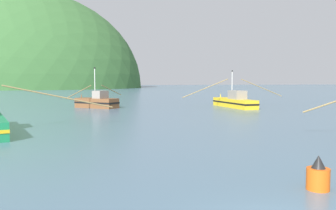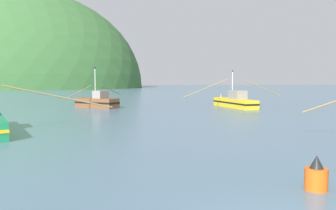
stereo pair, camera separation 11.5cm
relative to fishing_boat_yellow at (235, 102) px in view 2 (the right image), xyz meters
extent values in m
ellipsoid|color=#386633|center=(-51.29, 155.14, -0.88)|extent=(125.59, 100.47, 104.64)
cylinder|color=#997F4C|center=(-24.78, -17.89, 1.82)|extent=(9.13, 2.57, 2.24)
cube|color=gold|center=(-0.01, 0.14, -0.22)|extent=(2.76, 10.77, 1.31)
cube|color=black|center=(-0.01, 0.14, -0.16)|extent=(2.79, 10.88, 0.24)
cone|color=gold|center=(-0.23, 5.05, 0.78)|extent=(0.21, 0.21, 0.70)
cube|color=gray|center=(0.04, -0.84, 1.08)|extent=(1.91, 3.00, 1.30)
cylinder|color=silver|center=(-0.04, 0.92, 2.52)|extent=(0.12, 0.12, 4.18)
cube|color=black|center=(-0.04, 0.92, 4.74)|extent=(0.05, 0.36, 0.20)
cylinder|color=#997F4C|center=(-4.81, -0.07, 2.11)|extent=(7.38, 0.46, 2.86)
cylinder|color=#997F4C|center=(4.80, 0.36, 2.11)|extent=(7.38, 0.46, 2.86)
cube|color=brown|center=(-20.73, 4.11, -0.15)|extent=(6.54, 6.38, 1.46)
cube|color=black|center=(-20.73, 4.11, -0.07)|extent=(6.60, 6.44, 0.26)
cone|color=brown|center=(-22.96, 6.22, 0.94)|extent=(0.28, 0.28, 0.70)
cube|color=gray|center=(-20.19, 3.60, 1.16)|extent=(2.53, 2.55, 1.14)
cylinder|color=silver|center=(-20.96, 4.33, 2.80)|extent=(0.12, 0.12, 4.43)
cube|color=black|center=(-20.96, 4.33, 5.14)|extent=(0.28, 0.27, 0.20)
cylinder|color=#997F4C|center=(-23.23, 1.48, 1.71)|extent=(3.41, 3.59, 1.75)
cylinder|color=#997F4C|center=(-18.23, 6.74, 1.71)|extent=(3.41, 3.59, 1.75)
cylinder|color=#E55914|center=(-14.48, -38.59, -0.46)|extent=(0.86, 0.86, 0.83)
cone|color=black|center=(-14.48, -38.59, 0.21)|extent=(0.52, 0.52, 0.50)
camera|label=1|loc=(-23.23, -49.90, 3.29)|focal=37.54mm
camera|label=2|loc=(-23.11, -49.93, 3.29)|focal=37.54mm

